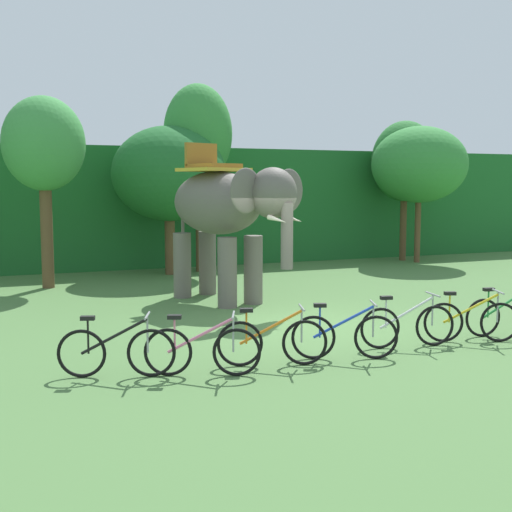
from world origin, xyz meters
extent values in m
plane|color=#4C753D|center=(0.00, 0.00, 0.00)|extent=(80.00, 80.00, 0.00)
cube|color=#1E6028|center=(0.00, 12.76, 2.01)|extent=(36.00, 6.00, 4.03)
cylinder|color=brown|center=(-4.33, 6.85, 1.37)|extent=(0.32, 0.32, 2.73)
ellipsoid|color=#3D8E42|center=(-4.33, 6.85, 3.86)|extent=(2.16, 2.16, 2.50)
cylinder|color=brown|center=(-0.57, 8.23, 0.90)|extent=(0.32, 0.32, 1.80)
ellipsoid|color=#1E6028|center=(-0.57, 8.23, 3.11)|extent=(3.50, 3.50, 2.91)
cylinder|color=brown|center=(0.47, 8.54, 1.49)|extent=(0.20, 0.20, 2.99)
ellipsoid|color=#338438|center=(0.47, 8.54, 4.38)|extent=(2.16, 2.16, 3.10)
cylinder|color=brown|center=(8.37, 8.72, 1.16)|extent=(0.24, 0.24, 2.32)
ellipsoid|color=#28702D|center=(8.37, 8.72, 3.63)|extent=(2.40, 2.40, 2.91)
cylinder|color=brown|center=(8.47, 7.98, 1.14)|extent=(0.21, 0.21, 2.27)
ellipsoid|color=#338438|center=(8.47, 7.98, 3.49)|extent=(3.37, 3.37, 2.70)
ellipsoid|color=#665E56|center=(-0.74, 3.27, 2.35)|extent=(2.24, 3.19, 1.50)
cylinder|color=#665E56|center=(-0.09, 2.54, 0.80)|extent=(0.44, 0.44, 1.60)
cylinder|color=#665E56|center=(-0.82, 2.30, 0.80)|extent=(0.44, 0.44, 1.60)
cylinder|color=#665E56|center=(-0.65, 4.25, 0.80)|extent=(0.44, 0.44, 1.60)
cylinder|color=#665E56|center=(-1.38, 4.01, 0.80)|extent=(0.44, 0.44, 1.60)
ellipsoid|color=#665E56|center=(-0.11, 1.37, 2.60)|extent=(1.30, 1.36, 1.10)
ellipsoid|color=#665E56|center=(0.43, 1.71, 2.65)|extent=(0.85, 0.42, 0.96)
ellipsoid|color=#665E56|center=(-0.74, 1.32, 2.65)|extent=(0.85, 0.42, 0.96)
cylinder|color=#665E56|center=(0.03, 0.95, 1.70)|extent=(0.26, 0.26, 1.40)
cone|color=beige|center=(0.23, 1.06, 2.05)|extent=(0.29, 0.57, 0.21)
cone|color=beige|center=(-0.19, 0.93, 2.05)|extent=(0.29, 0.57, 0.21)
cube|color=gold|center=(-0.77, 3.37, 3.13)|extent=(1.67, 1.65, 0.08)
cube|color=olive|center=(-0.77, 3.37, 3.22)|extent=(1.20, 1.33, 0.10)
cube|color=olive|center=(-0.92, 3.84, 3.50)|extent=(0.89, 0.38, 0.56)
cylinder|color=#665E56|center=(-1.18, 4.62, 1.90)|extent=(0.08, 0.08, 0.90)
torus|color=black|center=(-4.62, -2.07, 0.36)|extent=(0.68, 0.29, 0.71)
torus|color=black|center=(-3.68, -2.41, 0.36)|extent=(0.68, 0.29, 0.71)
cylinder|color=black|center=(-4.18, -2.23, 0.60)|extent=(0.93, 0.37, 0.54)
cylinder|color=black|center=(-4.53, -2.10, 0.61)|extent=(0.03, 0.03, 0.52)
cube|color=black|center=(-4.53, -2.10, 0.88)|extent=(0.22, 0.16, 0.06)
cylinder|color=#9E9EA3|center=(-3.73, -2.39, 0.64)|extent=(0.03, 0.03, 0.55)
cylinder|color=#9E9EA3|center=(-3.73, -2.39, 0.91)|extent=(0.21, 0.50, 0.03)
torus|color=black|center=(-3.45, -2.46, 0.36)|extent=(0.67, 0.32, 0.71)
torus|color=black|center=(-2.53, -2.84, 0.36)|extent=(0.67, 0.32, 0.71)
cylinder|color=pink|center=(-3.01, -2.64, 0.60)|extent=(0.91, 0.41, 0.54)
cylinder|color=pink|center=(-3.36, -2.50, 0.61)|extent=(0.03, 0.03, 0.52)
cube|color=black|center=(-3.36, -2.50, 0.88)|extent=(0.22, 0.17, 0.06)
cylinder|color=#9E9EA3|center=(-2.57, -2.82, 0.64)|extent=(0.03, 0.03, 0.55)
cylinder|color=#9E9EA3|center=(-2.57, -2.82, 0.91)|extent=(0.23, 0.49, 0.03)
torus|color=black|center=(-2.30, -2.38, 0.36)|extent=(0.69, 0.27, 0.71)
torus|color=black|center=(-1.35, -2.69, 0.36)|extent=(0.69, 0.27, 0.71)
cylinder|color=orange|center=(-1.85, -2.53, 0.60)|extent=(0.94, 0.34, 0.54)
cylinder|color=orange|center=(-2.21, -2.41, 0.61)|extent=(0.03, 0.03, 0.52)
cube|color=black|center=(-2.21, -2.41, 0.88)|extent=(0.22, 0.16, 0.06)
cylinder|color=#9E9EA3|center=(-1.40, -2.68, 0.64)|extent=(0.03, 0.03, 0.55)
cylinder|color=#9E9EA3|center=(-1.40, -2.68, 0.91)|extent=(0.19, 0.50, 0.03)
torus|color=black|center=(-1.07, -2.43, 0.36)|extent=(0.68, 0.31, 0.71)
torus|color=black|center=(-0.14, -2.80, 0.36)|extent=(0.68, 0.31, 0.71)
cylinder|color=blue|center=(-0.63, -2.61, 0.60)|extent=(0.92, 0.40, 0.54)
cylinder|color=blue|center=(-0.97, -2.47, 0.61)|extent=(0.03, 0.03, 0.52)
cube|color=black|center=(-0.97, -2.47, 0.88)|extent=(0.22, 0.17, 0.06)
cylinder|color=#9E9EA3|center=(-0.18, -2.79, 0.64)|extent=(0.03, 0.03, 0.55)
cylinder|color=#9E9EA3|center=(-0.18, -2.79, 0.91)|extent=(0.22, 0.50, 0.03)
torus|color=black|center=(0.29, -2.26, 0.36)|extent=(0.71, 0.18, 0.71)
torus|color=black|center=(1.28, -2.44, 0.36)|extent=(0.71, 0.18, 0.71)
cylinder|color=silver|center=(0.76, -2.35, 0.60)|extent=(0.96, 0.23, 0.54)
cylinder|color=silver|center=(0.39, -2.27, 0.61)|extent=(0.03, 0.03, 0.52)
cube|color=black|center=(0.39, -2.27, 0.88)|extent=(0.22, 0.14, 0.06)
cylinder|color=#9E9EA3|center=(1.23, -2.43, 0.64)|extent=(0.03, 0.03, 0.55)
cylinder|color=#9E9EA3|center=(1.23, -2.43, 0.91)|extent=(0.13, 0.52, 0.03)
torus|color=black|center=(1.59, -2.28, 0.36)|extent=(0.68, 0.31, 0.71)
torus|color=black|center=(2.52, -2.65, 0.36)|extent=(0.68, 0.31, 0.71)
cylinder|color=yellow|center=(2.03, -2.46, 0.60)|extent=(0.92, 0.40, 0.54)
cylinder|color=yellow|center=(1.68, -2.32, 0.61)|extent=(0.03, 0.03, 0.52)
cube|color=black|center=(1.68, -2.32, 0.88)|extent=(0.22, 0.17, 0.06)
cylinder|color=#9E9EA3|center=(2.47, -2.63, 0.64)|extent=(0.03, 0.03, 0.55)
cylinder|color=#9E9EA3|center=(2.47, -2.63, 0.91)|extent=(0.22, 0.49, 0.03)
torus|color=black|center=(2.53, -2.21, 0.36)|extent=(0.71, 0.15, 0.71)
cylinder|color=green|center=(3.00, -2.28, 0.60)|extent=(0.97, 0.19, 0.54)
cylinder|color=green|center=(2.63, -2.23, 0.61)|extent=(0.03, 0.03, 0.52)
cube|color=black|center=(2.63, -2.23, 0.88)|extent=(0.21, 0.13, 0.06)
camera|label=1|loc=(-5.81, -11.59, 2.77)|focal=46.21mm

